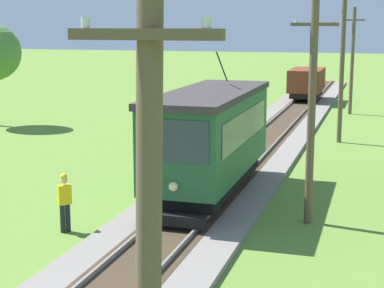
# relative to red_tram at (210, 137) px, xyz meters

# --- Properties ---
(red_tram) EXTENTS (2.60, 8.54, 4.79)m
(red_tram) POSITION_rel_red_tram_xyz_m (0.00, 0.00, 0.00)
(red_tram) COLOR #235633
(red_tram) RESTS_ON rail_right
(freight_car) EXTENTS (2.40, 5.20, 2.31)m
(freight_car) POSITION_rel_red_tram_xyz_m (-0.00, 28.85, -0.64)
(freight_car) COLOR brown
(freight_car) RESTS_ON rail_right
(utility_pole_near_tram) EXTENTS (1.40, 0.27, 6.88)m
(utility_pole_near_tram) POSITION_rel_red_tram_xyz_m (3.63, -1.76, 1.34)
(utility_pole_near_tram) COLOR brown
(utility_pole_near_tram) RESTS_ON ground
(utility_pole_mid) EXTENTS (1.40, 0.50, 8.43)m
(utility_pole_mid) POSITION_rel_red_tram_xyz_m (3.63, 12.16, 2.12)
(utility_pole_mid) COLOR brown
(utility_pole_mid) RESTS_ON ground
(utility_pole_far) EXTENTS (1.40, 0.26, 7.19)m
(utility_pole_far) POSITION_rel_red_tram_xyz_m (3.63, 23.18, 1.50)
(utility_pole_far) COLOR brown
(utility_pole_far) RESTS_ON ground
(gravel_pile) EXTENTS (2.69, 2.69, 1.31)m
(gravel_pile) POSITION_rel_red_tram_xyz_m (-5.44, 32.67, -1.54)
(gravel_pile) COLOR #9E998E
(gravel_pile) RESTS_ON ground
(track_worker) EXTENTS (0.44, 0.44, 1.78)m
(track_worker) POSITION_rel_red_tram_xyz_m (-3.14, -4.75, -1.21)
(track_worker) COLOR black
(track_worker) RESTS_ON ground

